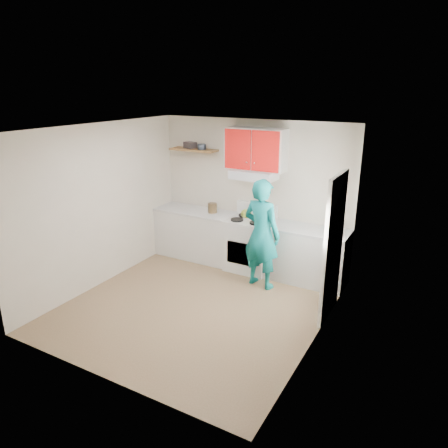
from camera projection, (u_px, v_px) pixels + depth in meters
The scene contains 21 objects.
floor at pixel (198, 305), 6.29m from camera, with size 3.80×3.80×0.00m, color brown.
ceiling at pixel (194, 129), 5.47m from camera, with size 3.60×3.80×0.04m, color white.
back_wall at pixel (253, 194), 7.45m from camera, with size 3.60×0.04×2.60m, color beige.
front_wall at pixel (96, 274), 4.30m from camera, with size 3.60×0.04×2.60m, color beige.
left_wall at pixel (101, 206), 6.71m from camera, with size 0.04×3.80×2.60m, color beige.
right_wall at pixel (321, 246), 5.05m from camera, with size 0.04×3.80×2.60m, color beige.
door at pixel (333, 248), 5.73m from camera, with size 0.05×0.85×2.05m, color white.
door_glass at pixel (334, 218), 5.60m from camera, with size 0.01×0.55×0.95m, color white.
counter_left at pixel (196, 234), 7.95m from camera, with size 1.52×0.60×0.90m, color silver.
counter_right at pixel (307, 256), 6.95m from camera, with size 1.32×0.60×0.90m, color silver.
stove at pixel (250, 245), 7.40m from camera, with size 0.76×0.65×0.92m, color white.
range_hood at pixel (254, 175), 7.10m from camera, with size 0.76×0.44×0.15m, color silver.
upper_cabinets at pixel (256, 149), 7.01m from camera, with size 1.02×0.33×0.70m, color #B81310.
shelf at pixel (194, 150), 7.63m from camera, with size 0.90×0.30×0.04m, color brown.
books at pixel (190, 145), 7.68m from camera, with size 0.22×0.16×0.11m, color #393235.
tin at pixel (202, 147), 7.52m from camera, with size 0.16×0.16×0.09m, color #333D4C.
kettle at pixel (246, 214), 7.34m from camera, with size 0.19×0.19×0.16m, color olive.
crock at pixel (212, 209), 7.64m from camera, with size 0.17×0.17×0.20m, color #4E3B22.
cutting_board at pixel (298, 230), 6.80m from camera, with size 0.29×0.21×0.02m, color olive.
silicone_mat at pixel (336, 233), 6.65m from camera, with size 0.27×0.22×0.01m, color red.
person at pixel (262, 234), 6.65m from camera, with size 0.65×0.43×1.79m, color #0B6768.
Camera 1 is at (3.06, -4.68, 3.14)m, focal length 33.61 mm.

